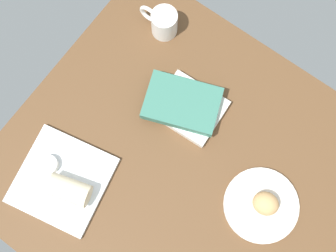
{
  "coord_description": "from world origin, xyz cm",
  "views": [
    {
      "loc": [
        -2.39,
        19.14,
        131.06
      ],
      "look_at": [
        16.37,
        -6.66,
        7.0
      ],
      "focal_mm": 48.72,
      "sensor_mm": 36.0,
      "label": 1
    }
  ],
  "objects_px": {
    "square_plate": "(62,180)",
    "book_stack": "(186,106)",
    "round_plate": "(261,205)",
    "coffee_mug": "(163,22)",
    "breakfast_wrap": "(69,190)",
    "sauce_cup": "(48,165)",
    "scone_pastry": "(266,204)"
  },
  "relations": [
    {
      "from": "round_plate",
      "to": "coffee_mug",
      "type": "bearing_deg",
      "value": -27.0
    },
    {
      "from": "square_plate",
      "to": "coffee_mug",
      "type": "xyz_separation_m",
      "value": [
        0.05,
        -0.54,
        0.04
      ]
    },
    {
      "from": "sauce_cup",
      "to": "book_stack",
      "type": "relative_size",
      "value": 0.22
    },
    {
      "from": "scone_pastry",
      "to": "breakfast_wrap",
      "type": "bearing_deg",
      "value": 32.17
    },
    {
      "from": "square_plate",
      "to": "book_stack",
      "type": "distance_m",
      "value": 0.4
    },
    {
      "from": "breakfast_wrap",
      "to": "coffee_mug",
      "type": "relative_size",
      "value": 0.89
    },
    {
      "from": "sauce_cup",
      "to": "coffee_mug",
      "type": "bearing_deg",
      "value": -90.75
    },
    {
      "from": "scone_pastry",
      "to": "book_stack",
      "type": "distance_m",
      "value": 0.35
    },
    {
      "from": "breakfast_wrap",
      "to": "coffee_mug",
      "type": "xyz_separation_m",
      "value": [
        0.09,
        -0.55,
        -0.0
      ]
    },
    {
      "from": "round_plate",
      "to": "square_plate",
      "type": "relative_size",
      "value": 0.86
    },
    {
      "from": "square_plate",
      "to": "round_plate",
      "type": "bearing_deg",
      "value": -151.12
    },
    {
      "from": "round_plate",
      "to": "breakfast_wrap",
      "type": "bearing_deg",
      "value": 31.96
    },
    {
      "from": "sauce_cup",
      "to": "scone_pastry",
      "type": "bearing_deg",
      "value": -154.24
    },
    {
      "from": "coffee_mug",
      "to": "sauce_cup",
      "type": "bearing_deg",
      "value": 89.25
    },
    {
      "from": "sauce_cup",
      "to": "book_stack",
      "type": "bearing_deg",
      "value": -119.84
    },
    {
      "from": "scone_pastry",
      "to": "round_plate",
      "type": "bearing_deg",
      "value": 52.39
    },
    {
      "from": "scone_pastry",
      "to": "book_stack",
      "type": "xyz_separation_m",
      "value": [
        0.33,
        -0.1,
        -0.01
      ]
    },
    {
      "from": "square_plate",
      "to": "sauce_cup",
      "type": "bearing_deg",
      "value": -11.45
    },
    {
      "from": "breakfast_wrap",
      "to": "coffee_mug",
      "type": "bearing_deg",
      "value": -7.25
    },
    {
      "from": "book_stack",
      "to": "sauce_cup",
      "type": "bearing_deg",
      "value": 60.16
    },
    {
      "from": "square_plate",
      "to": "book_stack",
      "type": "relative_size",
      "value": 0.99
    },
    {
      "from": "breakfast_wrap",
      "to": "book_stack",
      "type": "distance_m",
      "value": 0.4
    },
    {
      "from": "scone_pastry",
      "to": "square_plate",
      "type": "relative_size",
      "value": 0.3
    },
    {
      "from": "breakfast_wrap",
      "to": "book_stack",
      "type": "bearing_deg",
      "value": -32.84
    },
    {
      "from": "round_plate",
      "to": "book_stack",
      "type": "relative_size",
      "value": 0.85
    },
    {
      "from": "scone_pastry",
      "to": "book_stack",
      "type": "bearing_deg",
      "value": -16.73
    },
    {
      "from": "sauce_cup",
      "to": "round_plate",
      "type": "bearing_deg",
      "value": -154.48
    },
    {
      "from": "square_plate",
      "to": "book_stack",
      "type": "bearing_deg",
      "value": -112.53
    },
    {
      "from": "round_plate",
      "to": "sauce_cup",
      "type": "relative_size",
      "value": 3.82
    },
    {
      "from": "round_plate",
      "to": "scone_pastry",
      "type": "xyz_separation_m",
      "value": [
        -0.0,
        -0.0,
        0.03
      ]
    },
    {
      "from": "square_plate",
      "to": "sauce_cup",
      "type": "relative_size",
      "value": 4.42
    },
    {
      "from": "round_plate",
      "to": "square_plate",
      "type": "bearing_deg",
      "value": 28.88
    }
  ]
}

